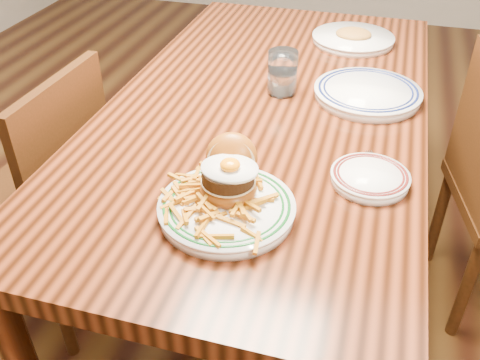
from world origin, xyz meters
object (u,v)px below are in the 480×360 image
(side_plate, at_px, (370,177))
(table, at_px, (267,130))
(chair_left, at_px, (46,199))
(main_plate, at_px, (227,195))

(side_plate, bearing_deg, table, 158.44)
(chair_left, bearing_deg, table, 22.95)
(table, relative_size, main_plate, 5.48)
(chair_left, bearing_deg, side_plate, -2.64)
(table, distance_m, main_plate, 0.50)
(chair_left, bearing_deg, main_plate, -18.90)
(main_plate, relative_size, side_plate, 1.59)
(main_plate, bearing_deg, side_plate, 21.90)
(main_plate, bearing_deg, table, 82.94)
(table, xyz_separation_m, chair_left, (-0.61, -0.24, -0.20))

